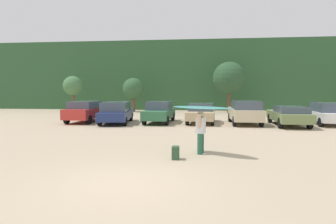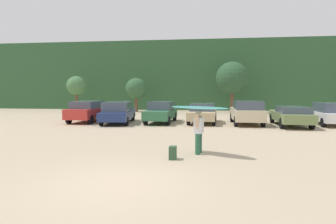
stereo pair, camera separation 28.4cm
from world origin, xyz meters
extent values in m
plane|color=tan|center=(0.00, 0.00, 0.00)|extent=(120.00, 120.00, 0.00)
cube|color=#2D5633|center=(0.00, 32.84, 4.05)|extent=(108.00, 12.00, 8.10)
cylinder|color=brown|center=(-11.93, 23.20, 0.96)|extent=(0.35, 0.35, 1.93)
sphere|color=#427042|center=(-11.93, 23.20, 2.81)|extent=(2.07, 2.07, 2.07)
cylinder|color=brown|center=(-5.43, 23.81, 0.78)|extent=(0.36, 0.36, 1.55)
sphere|color=#2D5633|center=(-5.43, 23.81, 2.51)|extent=(2.25, 2.25, 2.25)
cylinder|color=brown|center=(4.65, 23.65, 1.08)|extent=(0.40, 0.40, 2.16)
sphere|color=#284C2D|center=(4.65, 23.65, 3.57)|extent=(3.32, 3.32, 3.32)
cube|color=#B72D28|center=(-6.60, 13.72, 0.68)|extent=(1.93, 4.36, 0.71)
cube|color=#3F4C5B|center=(-6.60, 13.54, 1.29)|extent=(1.73, 2.54, 0.51)
cylinder|color=black|center=(-7.37, 15.17, 0.32)|extent=(0.24, 0.65, 0.64)
cylinder|color=black|center=(-5.74, 15.13, 0.32)|extent=(0.24, 0.65, 0.64)
cylinder|color=black|center=(-7.45, 12.32, 0.32)|extent=(0.24, 0.65, 0.64)
cylinder|color=black|center=(-5.82, 12.28, 0.32)|extent=(0.24, 0.65, 0.64)
cube|color=navy|center=(-4.13, 13.20, 0.59)|extent=(2.41, 4.96, 0.58)
cube|color=#3F4C5B|center=(-4.11, 13.05, 1.20)|extent=(2.04, 3.02, 0.64)
cylinder|color=black|center=(-5.15, 14.66, 0.30)|extent=(0.29, 0.63, 0.60)
cylinder|color=black|center=(-3.48, 14.86, 0.30)|extent=(0.29, 0.63, 0.60)
cylinder|color=black|center=(-4.78, 11.53, 0.30)|extent=(0.29, 0.63, 0.60)
cylinder|color=black|center=(-3.11, 11.73, 0.30)|extent=(0.29, 0.63, 0.60)
cube|color=#2D6642|center=(-1.12, 13.83, 0.64)|extent=(1.90, 4.50, 0.63)
cube|color=#3F4C5B|center=(-1.12, 13.89, 1.24)|extent=(1.67, 2.27, 0.58)
cylinder|color=black|center=(-1.83, 15.32, 0.33)|extent=(0.25, 0.66, 0.65)
cylinder|color=black|center=(-0.29, 15.25, 0.33)|extent=(0.25, 0.66, 0.65)
cylinder|color=black|center=(-1.95, 12.40, 0.33)|extent=(0.25, 0.66, 0.65)
cylinder|color=black|center=(-0.41, 12.33, 0.33)|extent=(0.25, 0.66, 0.65)
cube|color=tan|center=(1.87, 14.01, 0.60)|extent=(2.06, 4.38, 0.56)
cube|color=#3F4C5B|center=(1.88, 14.22, 1.14)|extent=(1.82, 2.32, 0.52)
cylinder|color=black|center=(1.09, 15.47, 0.32)|extent=(0.25, 0.65, 0.65)
cylinder|color=black|center=(2.77, 15.39, 0.32)|extent=(0.25, 0.65, 0.65)
cylinder|color=black|center=(0.97, 12.63, 0.32)|extent=(0.25, 0.65, 0.65)
cylinder|color=black|center=(2.65, 12.56, 0.32)|extent=(0.25, 0.65, 0.65)
cube|color=beige|center=(4.89, 13.65, 0.71)|extent=(1.97, 4.17, 0.74)
cube|color=#3F4C5B|center=(4.90, 13.06, 1.36)|extent=(1.78, 2.25, 0.55)
cylinder|color=black|center=(4.02, 15.00, 0.34)|extent=(0.23, 0.68, 0.67)
cylinder|color=black|center=(5.72, 15.03, 0.34)|extent=(0.23, 0.68, 0.67)
cylinder|color=black|center=(4.06, 12.27, 0.34)|extent=(0.23, 0.68, 0.67)
cylinder|color=black|center=(5.77, 12.30, 0.34)|extent=(0.23, 0.68, 0.67)
cube|color=#6B7F4C|center=(7.66, 13.13, 0.62)|extent=(2.01, 4.84, 0.57)
cube|color=#3F4C5B|center=(7.64, 12.51, 1.11)|extent=(1.81, 2.40, 0.41)
cylinder|color=black|center=(6.83, 14.73, 0.34)|extent=(0.23, 0.68, 0.68)
cylinder|color=black|center=(8.55, 14.70, 0.34)|extent=(0.23, 0.68, 0.68)
cylinder|color=black|center=(6.76, 11.56, 0.34)|extent=(0.23, 0.68, 0.68)
cylinder|color=black|center=(8.49, 11.53, 0.34)|extent=(0.23, 0.68, 0.68)
cube|color=white|center=(10.44, 14.07, 0.60)|extent=(2.00, 4.38, 0.60)
cube|color=#3F4C5B|center=(10.44, 13.62, 1.21)|extent=(1.81, 2.23, 0.62)
cylinder|color=black|center=(9.58, 15.52, 0.30)|extent=(0.23, 0.61, 0.60)
cylinder|color=black|center=(11.33, 15.50, 0.30)|extent=(0.23, 0.61, 0.60)
cylinder|color=black|center=(9.55, 12.65, 0.30)|extent=(0.23, 0.61, 0.60)
cylinder|color=#26593F|center=(1.90, 3.68, 0.39)|extent=(0.18, 0.18, 0.78)
cylinder|color=#26593F|center=(1.97, 3.95, 0.39)|extent=(0.18, 0.18, 0.78)
cube|color=silver|center=(1.94, 3.81, 1.08)|extent=(0.38, 0.45, 0.60)
sphere|color=#D8AD8C|center=(1.94, 3.81, 1.50)|extent=(0.25, 0.25, 0.25)
cylinder|color=#D8AD8C|center=(1.89, 3.60, 1.23)|extent=(0.20, 0.34, 0.64)
cylinder|color=#D8AD8C|center=(1.99, 4.02, 1.23)|extent=(0.20, 0.32, 0.64)
ellipsoid|color=teal|center=(1.92, 3.67, 1.74)|extent=(2.42, 1.76, 0.11)
cube|color=#2D4C33|center=(1.08, 2.80, 0.23)|extent=(0.24, 0.34, 0.45)
camera|label=1|loc=(2.01, -7.17, 2.41)|focal=31.49mm
camera|label=2|loc=(2.29, -7.13, 2.41)|focal=31.49mm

